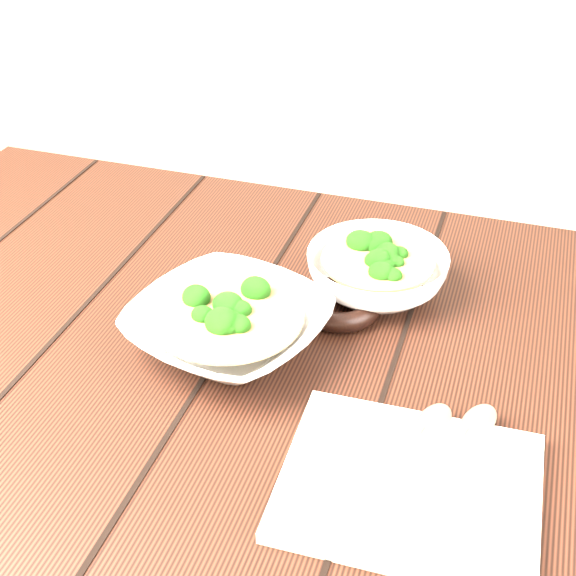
{
  "coord_description": "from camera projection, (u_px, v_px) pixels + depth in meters",
  "views": [
    {
      "loc": [
        0.28,
        -0.71,
        1.34
      ],
      "look_at": [
        0.04,
        0.06,
        0.8
      ],
      "focal_mm": 50.0,
      "sensor_mm": 36.0,
      "label": 1
    }
  ],
  "objects": [
    {
      "name": "table",
      "position": [
        247.0,
        415.0,
        1.03
      ],
      "size": [
        1.2,
        0.8,
        0.75
      ],
      "color": "black",
      "rests_on": "ground"
    },
    {
      "name": "napkin",
      "position": [
        409.0,
        486.0,
        0.77
      ],
      "size": [
        0.25,
        0.21,
        0.01
      ],
      "primitive_type": "cube",
      "rotation": [
        0.0,
        0.0,
        0.03
      ],
      "color": "beige",
      "rests_on": "table"
    },
    {
      "name": "soup_bowl_front",
      "position": [
        229.0,
        326.0,
        0.94
      ],
      "size": [
        0.27,
        0.27,
        0.06
      ],
      "color": "silver",
      "rests_on": "table"
    },
    {
      "name": "trivet",
      "position": [
        340.0,
        304.0,
        1.0
      ],
      "size": [
        0.12,
        0.12,
        0.03
      ],
      "primitive_type": "torus",
      "rotation": [
        0.0,
        0.0,
        0.1
      ],
      "color": "black",
      "rests_on": "table"
    },
    {
      "name": "soup_bowl_back",
      "position": [
        377.0,
        271.0,
        1.03
      ],
      "size": [
        0.2,
        0.2,
        0.07
      ],
      "color": "silver",
      "rests_on": "table"
    },
    {
      "name": "spoon_left",
      "position": [
        417.0,
        444.0,
        0.8
      ],
      "size": [
        0.07,
        0.2,
        0.01
      ],
      "color": "#AAA696",
      "rests_on": "napkin"
    },
    {
      "name": "spoon_right",
      "position": [
        462.0,
        444.0,
        0.8
      ],
      "size": [
        0.08,
        0.2,
        0.01
      ],
      "color": "#AAA696",
      "rests_on": "napkin"
    }
  ]
}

